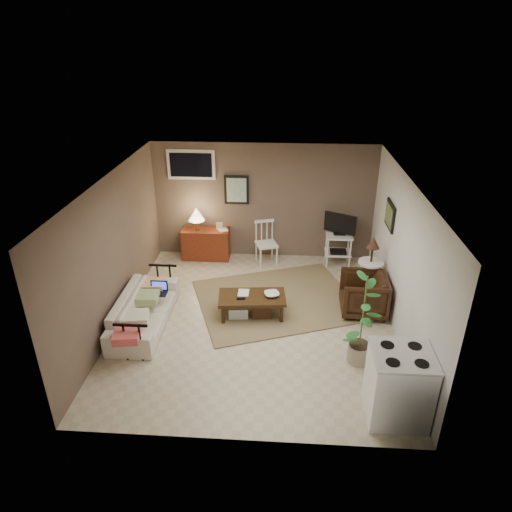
# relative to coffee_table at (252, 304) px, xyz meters

# --- Properties ---
(floor) EXTENTS (5.00, 5.00, 0.00)m
(floor) POSITION_rel_coffee_table_xyz_m (0.07, -0.11, -0.23)
(floor) COLOR #C1B293
(floor) RESTS_ON ground
(art_back) EXTENTS (0.50, 0.03, 0.60)m
(art_back) POSITION_rel_coffee_table_xyz_m (-0.48, 2.36, 1.22)
(art_back) COLOR black
(art_right) EXTENTS (0.03, 0.60, 0.45)m
(art_right) POSITION_rel_coffee_table_xyz_m (2.30, 0.94, 1.29)
(art_right) COLOR black
(window) EXTENTS (0.96, 0.03, 0.60)m
(window) POSITION_rel_coffee_table_xyz_m (-1.38, 2.36, 1.72)
(window) COLOR white
(rug) EXTENTS (3.26, 2.94, 0.03)m
(rug) POSITION_rel_coffee_table_xyz_m (0.41, 0.53, -0.22)
(rug) COLOR olive
(rug) RESTS_ON floor
(coffee_table) EXTENTS (1.15, 0.67, 0.42)m
(coffee_table) POSITION_rel_coffee_table_xyz_m (0.00, 0.00, 0.00)
(coffee_table) COLOR #3C2710
(coffee_table) RESTS_ON floor
(sofa) EXTENTS (0.55, 1.88, 0.73)m
(sofa) POSITION_rel_coffee_table_xyz_m (-1.73, -0.34, 0.13)
(sofa) COLOR beige
(sofa) RESTS_ON floor
(sofa_pillows) EXTENTS (0.36, 1.78, 0.13)m
(sofa_pillows) POSITION_rel_coffee_table_xyz_m (-1.68, -0.56, 0.22)
(sofa_pillows) COLOR beige
(sofa_pillows) RESTS_ON sofa
(sofa_end_rails) EXTENTS (0.50, 1.87, 0.63)m
(sofa_end_rails) POSITION_rel_coffee_table_xyz_m (-1.62, -0.34, 0.08)
(sofa_end_rails) COLOR black
(sofa_end_rails) RESTS_ON floor
(laptop) EXTENTS (0.29, 0.21, 0.20)m
(laptop) POSITION_rel_coffee_table_xyz_m (-1.55, -0.02, 0.24)
(laptop) COLOR black
(laptop) RESTS_ON sofa
(red_console) EXTENTS (0.97, 0.43, 1.12)m
(red_console) POSITION_rel_coffee_table_xyz_m (-1.14, 2.16, 0.15)
(red_console) COLOR maroon
(red_console) RESTS_ON floor
(spindle_chair) EXTENTS (0.51, 0.51, 0.89)m
(spindle_chair) POSITION_rel_coffee_table_xyz_m (0.15, 2.02, 0.19)
(spindle_chair) COLOR white
(spindle_chair) RESTS_ON floor
(tv_stand) EXTENTS (0.61, 0.42, 1.10)m
(tv_stand) POSITION_rel_coffee_table_xyz_m (1.62, 2.04, 0.35)
(tv_stand) COLOR white
(tv_stand) RESTS_ON floor
(side_table) EXTENTS (0.44, 0.44, 1.18)m
(side_table) POSITION_rel_coffee_table_xyz_m (2.04, 0.77, 0.50)
(side_table) COLOR white
(side_table) RESTS_ON floor
(armchair) EXTENTS (0.71, 0.76, 0.76)m
(armchair) POSITION_rel_coffee_table_xyz_m (1.87, 0.26, 0.15)
(armchair) COLOR black
(armchair) RESTS_ON floor
(potted_plant) EXTENTS (0.36, 0.36, 1.43)m
(potted_plant) POSITION_rel_coffee_table_xyz_m (1.63, -1.06, 0.53)
(potted_plant) COLOR tan
(potted_plant) RESTS_ON floor
(stove) EXTENTS (0.73, 0.68, 0.95)m
(stove) POSITION_rel_coffee_table_xyz_m (1.95, -2.08, 0.24)
(stove) COLOR white
(stove) RESTS_ON floor
(bowl) EXTENTS (0.25, 0.12, 0.24)m
(bowl) POSITION_rel_coffee_table_xyz_m (0.33, 0.03, 0.28)
(bowl) COLOR #3C2710
(bowl) RESTS_ON coffee_table
(book_table) EXTENTS (0.18, 0.02, 0.25)m
(book_table) POSITION_rel_coffee_table_xyz_m (-0.23, 0.07, 0.29)
(book_table) COLOR #3C2710
(book_table) RESTS_ON coffee_table
(book_console) EXTENTS (0.18, 0.09, 0.24)m
(book_console) POSITION_rel_coffee_table_xyz_m (-0.84, 2.12, 0.54)
(book_console) COLOR #3C2710
(book_console) RESTS_ON red_console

